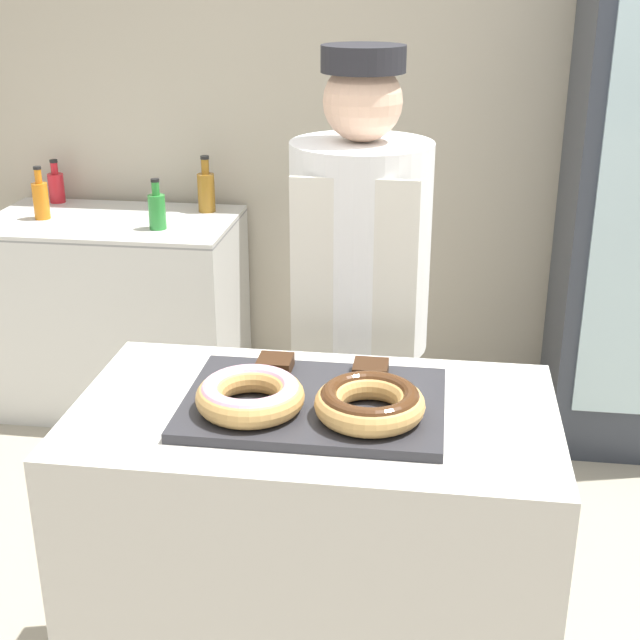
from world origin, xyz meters
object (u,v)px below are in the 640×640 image
donut_chocolate_glaze (370,402)px  bottle_amber (206,190)px  donut_light_glaze (250,394)px  bottle_red (56,186)px  brownie_back_right (371,369)px  baker_person (359,324)px  chest_freezer (118,311)px  bottle_orange (41,199)px  bottle_green (157,210)px  serving_tray (314,404)px  brownie_back_left (275,364)px

donut_chocolate_glaze → bottle_amber: bottle_amber is taller
donut_light_glaze → bottle_red: size_ratio=1.24×
brownie_back_right → bottle_amber: bearing=116.2°
baker_person → chest_freezer: size_ratio=1.57×
brownie_back_right → bottle_orange: (-1.55, 1.58, -0.02)m
donut_light_glaze → brownie_back_right: (0.25, 0.21, -0.02)m
bottle_green → donut_light_glaze: bearing=-66.0°
bottle_red → serving_tray: bearing=-53.4°
donut_light_glaze → baker_person: baker_person is taller
donut_light_glaze → bottle_red: bottle_red is taller
bottle_green → bottle_amber: bottle_amber is taller
serving_tray → chest_freezer: size_ratio=0.56×
serving_tray → baker_person: size_ratio=0.35×
bottle_red → bottle_green: size_ratio=0.94×
donut_light_glaze → chest_freezer: (-1.01, 1.82, -0.55)m
brownie_back_left → bottle_green: size_ratio=0.40×
bottle_red → donut_light_glaze: bearing=-56.8°
bottle_red → bottle_green: bearing=-31.8°
donut_light_glaze → baker_person: bearing=76.6°
brownie_back_left → bottle_red: bearing=126.4°
serving_tray → donut_chocolate_glaze: donut_chocolate_glaze is taller
brownie_back_left → bottle_orange: bottle_orange is taller
bottle_red → donut_chocolate_glaze: bearing=-52.0°
brownie_back_right → bottle_red: 2.46m
brownie_back_right → chest_freezer: size_ratio=0.08×
bottle_amber → brownie_back_left: bearing=-70.2°
bottle_green → donut_chocolate_glaze: bearing=-58.9°
serving_tray → bottle_amber: bearing=111.5°
donut_light_glaze → bottle_amber: bottle_amber is taller
baker_person → bottle_red: size_ratio=8.54×
donut_chocolate_glaze → brownie_back_left: bearing=139.6°
baker_person → bottle_red: bearing=138.6°
chest_freezer → brownie_back_left: bearing=-57.4°
bottle_red → bottle_orange: bottle_orange is taller
serving_tray → chest_freezer: (-1.15, 1.75, -0.51)m
bottle_amber → bottle_green: bearing=-113.1°
donut_light_glaze → bottle_green: bottle_green is taller
serving_tray → baker_person: bearing=86.6°
donut_light_glaze → bottle_green: bearing=114.0°
donut_chocolate_glaze → baker_person: 0.74m
donut_light_glaze → chest_freezer: donut_light_glaze is taller
donut_light_glaze → chest_freezer: 2.16m
bottle_orange → bottle_green: bearing=-9.0°
brownie_back_left → chest_freezer: 1.98m
donut_light_glaze → bottle_amber: 2.10m
brownie_back_left → bottle_red: size_ratio=0.42×
donut_light_glaze → bottle_orange: bearing=126.0°
bottle_orange → bottle_green: size_ratio=1.08×
donut_chocolate_glaze → brownie_back_left: 0.33m
baker_person → bottle_orange: size_ratio=7.41×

